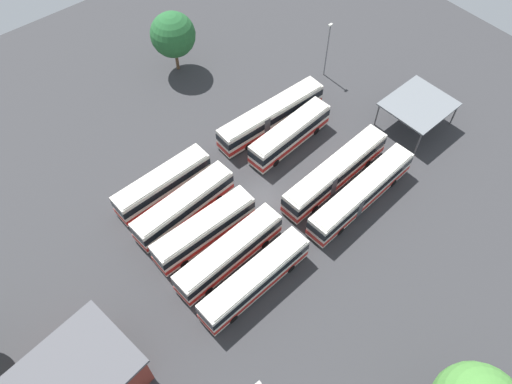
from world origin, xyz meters
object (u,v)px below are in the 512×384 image
object	(u,v)px
bus_row1_slot3	(290,134)
lamp_post_by_building	(327,48)
depot_building	(81,379)
bus_row0_slot1	(229,253)
bus_row0_slot0	(255,279)
bus_row1_slot1	(335,172)
bus_row0_slot2	(204,229)
bus_row1_slot0	(361,193)
bus_row0_slot3	(184,205)
bus_row1_slot4	(271,116)
tree_east_edge	(173,35)
maintenance_shelter	(419,105)
bus_row0_slot4	(163,184)

from	to	relation	value
bus_row1_slot3	lamp_post_by_building	world-z (taller)	lamp_post_by_building
depot_building	bus_row0_slot1	bearing A→B (deg)	6.31
bus_row0_slot0	bus_row1_slot1	size ratio (longest dim) A/B	0.84
bus_row0_slot2	bus_row1_slot0	size ratio (longest dim) A/B	0.77
bus_row0_slot3	bus_row1_slot4	distance (m)	16.78
bus_row0_slot0	lamp_post_by_building	xyz separation A→B (m)	(28.14, 18.82, 2.70)
bus_row1_slot3	bus_row1_slot4	distance (m)	3.82
bus_row1_slot4	depot_building	bearing A→B (deg)	-157.40
bus_row0_slot0	tree_east_edge	distance (m)	35.69
bus_row1_slot3	bus_row1_slot4	world-z (taller)	same
bus_row1_slot4	maintenance_shelter	xyz separation A→B (m)	(14.25, -11.46, 1.68)
lamp_post_by_building	tree_east_edge	xyz separation A→B (m)	(-15.00, 14.14, 1.15)
bus_row0_slot1	bus_row1_slot1	world-z (taller)	same
bus_row1_slot4	lamp_post_by_building	bearing A→B (deg)	12.77
bus_row0_slot4	bus_row1_slot4	world-z (taller)	same
bus_row0_slot2	bus_row0_slot4	xyz separation A→B (m)	(-0.04, 7.90, -0.00)
bus_row1_slot0	maintenance_shelter	size ratio (longest dim) A/B	1.91
lamp_post_by_building	bus_row0_slot3	bearing A→B (deg)	-166.13
bus_row0_slot0	tree_east_edge	world-z (taller)	tree_east_edge
bus_row0_slot3	bus_row1_slot0	xyz separation A→B (m)	(16.11, -11.29, 0.00)
bus_row0_slot1	bus_row0_slot3	distance (m)	7.84
maintenance_shelter	tree_east_edge	size ratio (longest dim) A/B	0.93
bus_row0_slot1	lamp_post_by_building	distance (m)	32.06
tree_east_edge	lamp_post_by_building	bearing A→B (deg)	-43.31
bus_row0_slot1	bus_row1_slot3	distance (m)	17.86
bus_row0_slot0	bus_row0_slot4	bearing A→B (deg)	91.73
bus_row0_slot0	bus_row1_slot0	world-z (taller)	same
bus_row0_slot2	bus_row0_slot4	bearing A→B (deg)	90.26
bus_row0_slot3	depot_building	xyz separation A→B (m)	(-17.51, -9.79, 0.69)
bus_row0_slot2	bus_row0_slot3	bearing A→B (deg)	88.09
depot_building	tree_east_edge	world-z (taller)	tree_east_edge
bus_row0_slot0	maintenance_shelter	bearing A→B (deg)	8.66
tree_east_edge	bus_row1_slot3	bearing A→B (deg)	-83.01
bus_row1_slot4	bus_row1_slot0	bearing A→B (deg)	-90.42
maintenance_shelter	bus_row0_slot0	bearing A→B (deg)	-171.34
bus_row0_slot0	bus_row0_slot1	xyz separation A→B (m)	(-0.14, 3.96, -0.00)
depot_building	maintenance_shelter	xyz separation A→B (m)	(47.98, 2.59, 0.99)
bus_row0_slot1	bus_row0_slot3	world-z (taller)	same
bus_row1_slot0	bus_row1_slot1	bearing A→B (deg)	91.49
bus_row0_slot1	depot_building	world-z (taller)	depot_building
bus_row1_slot1	tree_east_edge	world-z (taller)	tree_east_edge
bus_row0_slot4	bus_row1_slot4	xyz separation A→B (m)	(16.39, 0.29, 0.00)
bus_row1_slot3	bus_row1_slot4	size ratio (longest dim) A/B	0.79
bus_row1_slot0	bus_row1_slot4	size ratio (longest dim) A/B	1.01
depot_building	tree_east_edge	xyz separation A→B (m)	(30.96, 30.95, 3.15)
bus_row0_slot3	tree_east_edge	xyz separation A→B (m)	(13.45, 21.16, 3.84)
bus_row1_slot1	bus_row1_slot3	distance (m)	7.77
bus_row1_slot0	bus_row1_slot4	distance (m)	15.54
bus_row1_slot3	bus_row0_slot0	bearing A→B (deg)	-142.03
bus_row0_slot3	lamp_post_by_building	world-z (taller)	lamp_post_by_building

